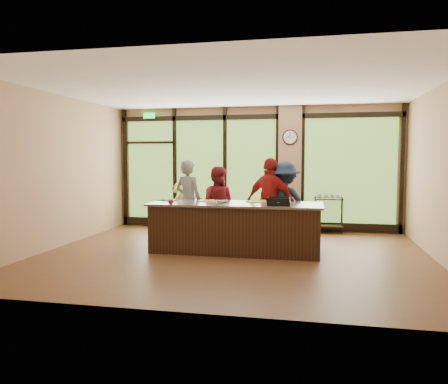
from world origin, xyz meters
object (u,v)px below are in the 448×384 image
at_px(cook_left, 189,201).
at_px(roasting_pan, 278,203).
at_px(island_base, 236,228).
at_px(cook_right, 285,204).
at_px(flower_stand, 182,219).
at_px(bar_cart, 328,210).

distance_m(cook_left, roasting_pan, 2.18).
relative_size(island_base, roasting_pan, 7.74).
bearing_deg(cook_right, flower_stand, -9.46).
bearing_deg(flower_stand, island_base, -28.72).
xyz_separation_m(island_base, bar_cart, (1.77, 2.45, 0.11)).
height_order(cook_left, roasting_pan, cook_left).
bearing_deg(roasting_pan, cook_right, 84.07).
relative_size(island_base, cook_right, 1.85).
distance_m(roasting_pan, bar_cart, 2.89).
height_order(island_base, roasting_pan, roasting_pan).
bearing_deg(bar_cart, flower_stand, -167.31).
bearing_deg(cook_left, cook_right, -156.28).
bearing_deg(cook_right, roasting_pan, 96.56).
relative_size(cook_right, roasting_pan, 4.19).
relative_size(flower_stand, bar_cart, 0.77).
height_order(cook_right, roasting_pan, cook_right).
xyz_separation_m(roasting_pan, flower_stand, (-2.38, 1.87, -0.60)).
distance_m(island_base, cook_right, 1.25).
bearing_deg(bar_cart, cook_left, -150.58).
xyz_separation_m(cook_right, bar_cart, (0.91, 1.63, -0.29)).
height_order(cook_left, cook_right, cook_left).
height_order(cook_left, flower_stand, cook_left).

